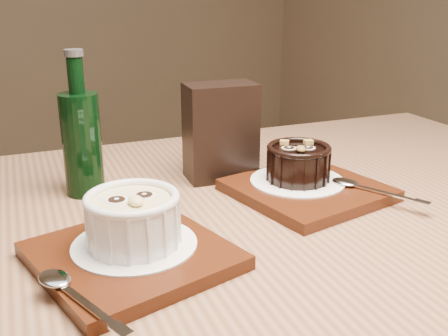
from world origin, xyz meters
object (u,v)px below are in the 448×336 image
object	(u,v)px
ramekin_white	(133,217)
tray_right	(307,190)
ramekin_dark	(298,161)
green_bottle	(82,140)
condiment_stand	(221,132)
table	(229,295)
tray_left	(132,256)

from	to	relation	value
ramekin_white	tray_right	bearing A→B (deg)	13.91
ramekin_dark	green_bottle	xyz separation A→B (m)	(-0.26, 0.13, 0.03)
tray_right	green_bottle	size ratio (longest dim) A/B	0.93
condiment_stand	green_bottle	world-z (taller)	green_bottle
ramekin_white	condiment_stand	bearing A→B (deg)	43.99
table	green_bottle	bearing A→B (deg)	122.80
table	condiment_stand	size ratio (longest dim) A/B	9.04
ramekin_white	green_bottle	size ratio (longest dim) A/B	0.50
ramekin_white	tray_right	xyz separation A→B (m)	(0.26, 0.06, -0.04)
tray_left	ramekin_dark	world-z (taller)	ramekin_dark
ramekin_white	condiment_stand	xyz separation A→B (m)	(0.19, 0.18, 0.02)
condiment_stand	green_bottle	bearing A→B (deg)	171.63
table	ramekin_white	size ratio (longest dim) A/B	12.96
table	tray_right	size ratio (longest dim) A/B	7.03
ramekin_dark	green_bottle	world-z (taller)	green_bottle
condiment_stand	green_bottle	size ratio (longest dim) A/B	0.72
table	green_bottle	size ratio (longest dim) A/B	6.51
table	tray_right	distance (m)	0.18
tray_left	ramekin_white	xyz separation A→B (m)	(0.01, 0.01, 0.04)
tray_right	ramekin_dark	bearing A→B (deg)	101.94
ramekin_white	table	bearing A→B (deg)	8.53
tray_right	condiment_stand	world-z (taller)	condiment_stand
table	condiment_stand	xyz separation A→B (m)	(0.07, 0.16, 0.16)
ramekin_dark	tray_right	bearing A→B (deg)	-53.44
tray_left	ramekin_white	size ratio (longest dim) A/B	1.84
ramekin_white	tray_left	bearing A→B (deg)	-127.17
ramekin_dark	condiment_stand	xyz separation A→B (m)	(-0.07, 0.10, 0.03)
table	ramekin_dark	world-z (taller)	ramekin_dark
table	tray_right	xyz separation A→B (m)	(0.14, 0.04, 0.10)
ramekin_white	tray_right	size ratio (longest dim) A/B	0.54
tray_left	ramekin_dark	xyz separation A→B (m)	(0.26, 0.09, 0.04)
tray_left	condiment_stand	bearing A→B (deg)	43.52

